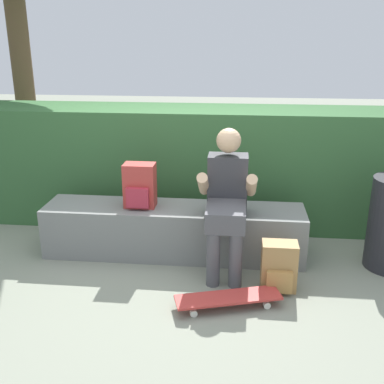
% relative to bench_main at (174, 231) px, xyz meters
% --- Properties ---
extents(ground_plane, '(24.00, 24.00, 0.00)m').
position_rel_bench_main_xyz_m(ground_plane, '(0.00, -0.36, -0.23)').
color(ground_plane, gray).
extents(bench_main, '(2.37, 0.49, 0.46)m').
position_rel_bench_main_xyz_m(bench_main, '(0.00, 0.00, 0.00)').
color(bench_main, slate).
rests_on(bench_main, ground).
extents(person_skater, '(0.49, 0.62, 1.21)m').
position_rel_bench_main_xyz_m(person_skater, '(0.49, -0.22, 0.43)').
color(person_skater, '#333338').
rests_on(person_skater, ground).
extents(skateboard_near_person, '(0.82, 0.42, 0.09)m').
position_rel_bench_main_xyz_m(skateboard_near_person, '(0.53, -0.85, -0.16)').
color(skateboard_near_person, '#BC3833').
rests_on(skateboard_near_person, ground).
extents(backpack_on_bench, '(0.28, 0.23, 0.40)m').
position_rel_bench_main_xyz_m(backpack_on_bench, '(-0.30, -0.01, 0.43)').
color(backpack_on_bench, '#B23833').
rests_on(backpack_on_bench, bench_main).
extents(backpack_on_ground, '(0.28, 0.23, 0.40)m').
position_rel_bench_main_xyz_m(backpack_on_ground, '(0.92, -0.54, -0.04)').
color(backpack_on_ground, '#A37A47').
rests_on(backpack_on_ground, ground).
extents(hedge_row, '(5.98, 0.79, 1.23)m').
position_rel_bench_main_xyz_m(hedge_row, '(-0.43, 0.89, 0.38)').
color(hedge_row, '#325E32').
rests_on(hedge_row, ground).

